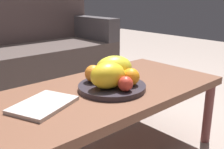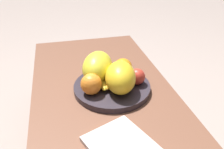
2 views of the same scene
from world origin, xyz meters
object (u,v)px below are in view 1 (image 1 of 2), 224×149
object	(u,v)px
fruit_bowl	(112,87)
coffee_table	(102,97)
magazine	(44,105)
apple_front	(125,84)
melon_large_front	(108,75)
orange_front	(93,74)
banana_bunch	(107,77)
melon_smaller_beside	(114,68)
couch	(18,58)
orange_left	(131,77)

from	to	relation	value
fruit_bowl	coffee_table	bearing A→B (deg)	128.35
fruit_bowl	magazine	world-z (taller)	fruit_bowl
coffee_table	apple_front	distance (m)	0.17
melon_large_front	magazine	xyz separation A→B (m)	(-0.29, 0.06, -0.08)
orange_front	banana_bunch	world-z (taller)	orange_front
fruit_bowl	orange_front	world-z (taller)	orange_front
melon_smaller_beside	magazine	size ratio (longest dim) A/B	0.74
melon_smaller_beside	apple_front	world-z (taller)	melon_smaller_beside
couch	orange_front	world-z (taller)	couch
apple_front	magazine	bearing A→B (deg)	157.08
apple_front	banana_bunch	bearing A→B (deg)	80.69
couch	orange_left	distance (m)	1.42
fruit_bowl	orange_left	distance (m)	0.10
fruit_bowl	melon_large_front	xyz separation A→B (m)	(-0.05, -0.02, 0.07)
banana_bunch	apple_front	bearing A→B (deg)	-99.31
melon_large_front	apple_front	world-z (taller)	melon_large_front
couch	orange_left	world-z (taller)	couch
orange_left	banana_bunch	xyz separation A→B (m)	(-0.05, 0.11, -0.01)
fruit_bowl	melon_smaller_beside	bearing A→B (deg)	40.67
coffee_table	melon_large_front	size ratio (longest dim) A/B	7.40
orange_left	banana_bunch	bearing A→B (deg)	113.95
banana_bunch	coffee_table	bearing A→B (deg)	-162.30
orange_front	banana_bunch	bearing A→B (deg)	-40.45
magazine	melon_smaller_beside	bearing A→B (deg)	-19.89
melon_large_front	orange_left	xyz separation A→B (m)	(0.11, -0.04, -0.02)
fruit_bowl	apple_front	size ratio (longest dim) A/B	4.75
melon_smaller_beside	melon_large_front	bearing A→B (deg)	-144.87
orange_front	apple_front	size ratio (longest dim) A/B	1.24
couch	fruit_bowl	xyz separation A→B (m)	(-0.10, -1.34, 0.11)
orange_left	apple_front	bearing A→B (deg)	-152.02
coffee_table	melon_smaller_beside	distance (m)	0.16
orange_left	banana_bunch	world-z (taller)	orange_left
melon_large_front	apple_front	size ratio (longest dim) A/B	2.46
banana_bunch	orange_left	bearing A→B (deg)	-66.05
fruit_bowl	melon_smaller_beside	size ratio (longest dim) A/B	1.74
apple_front	banana_bunch	size ratio (longest dim) A/B	0.41
melon_large_front	orange_front	xyz separation A→B (m)	(0.01, 0.12, -0.02)
coffee_table	melon_smaller_beside	world-z (taller)	melon_smaller_beside
orange_front	coffee_table	bearing A→B (deg)	-80.03
coffee_table	banana_bunch	distance (m)	0.10
orange_front	apple_front	world-z (taller)	orange_front
couch	magazine	world-z (taller)	couch
melon_large_front	magazine	bearing A→B (deg)	169.09
coffee_table	magazine	size ratio (longest dim) A/B	4.92
fruit_bowl	magazine	distance (m)	0.34
couch	melon_large_front	world-z (taller)	couch
banana_bunch	melon_large_front	bearing A→B (deg)	-127.82
magazine	coffee_table	bearing A→B (deg)	-21.53
couch	banana_bunch	xyz separation A→B (m)	(-0.09, -1.29, 0.15)
melon_large_front	magazine	distance (m)	0.31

